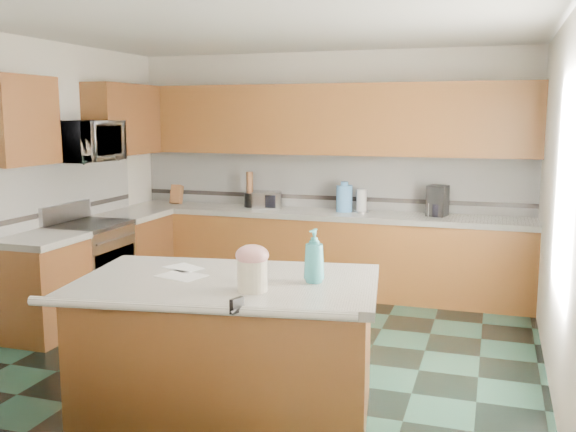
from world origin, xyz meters
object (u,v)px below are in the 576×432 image
(toaster_oven, at_px, (267,200))
(knife_block, at_px, (177,195))
(island_top, at_px, (228,283))
(island_base, at_px, (229,350))
(coffee_maker, at_px, (438,201))
(treat_jar, at_px, (252,276))
(soap_bottle_island, at_px, (314,256))

(toaster_oven, bearing_deg, knife_block, 165.35)
(island_top, relative_size, toaster_oven, 6.02)
(island_base, relative_size, toaster_oven, 5.71)
(knife_block, relative_size, toaster_oven, 0.71)
(island_top, height_order, knife_block, knife_block)
(toaster_oven, xyz_separation_m, coffee_maker, (1.93, 0.03, 0.07))
(treat_jar, relative_size, knife_block, 0.85)
(island_base, distance_m, soap_bottle_island, 0.87)
(knife_block, height_order, toaster_oven, knife_block)
(island_base, distance_m, island_top, 0.46)
(soap_bottle_island, height_order, knife_block, soap_bottle_island)
(treat_jar, xyz_separation_m, soap_bottle_island, (0.30, 0.32, 0.08))
(island_base, xyz_separation_m, toaster_oven, (-0.87, 3.16, 0.58))
(soap_bottle_island, bearing_deg, toaster_oven, 123.70)
(soap_bottle_island, bearing_deg, knife_block, 138.94)
(coffee_maker, bearing_deg, island_base, -96.20)
(knife_block, bearing_deg, toaster_oven, -4.54)
(treat_jar, xyz_separation_m, coffee_maker, (0.81, 3.41, 0.07))
(coffee_maker, bearing_deg, soap_bottle_island, -86.99)
(island_base, xyz_separation_m, soap_bottle_island, (0.56, 0.10, 0.66))
(island_base, relative_size, coffee_maker, 5.65)
(treat_jar, distance_m, soap_bottle_island, 0.45)
(island_top, xyz_separation_m, coffee_maker, (1.07, 3.19, 0.19))
(soap_bottle_island, xyz_separation_m, coffee_maker, (0.50, 3.09, -0.01))
(island_top, distance_m, toaster_oven, 3.28)
(knife_block, bearing_deg, island_top, -61.79)
(island_top, relative_size, treat_jar, 10.07)
(island_base, bearing_deg, coffee_maker, 62.63)
(island_base, distance_m, coffee_maker, 3.42)
(island_base, xyz_separation_m, island_top, (0.00, 0.00, 0.46))
(island_base, height_order, knife_block, knife_block)
(knife_block, bearing_deg, island_base, -61.79)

